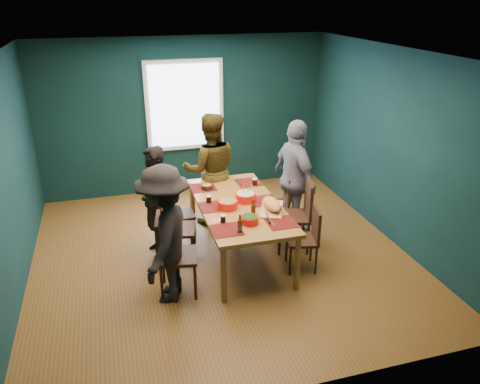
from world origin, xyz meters
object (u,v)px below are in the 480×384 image
object	(u,v)px
chair_left_far	(175,210)
chair_right_mid	(300,210)
bowl_dumpling	(246,197)
person_right	(295,179)
chair_left_mid	(171,223)
cutting_board	(272,205)
bowl_salad	(228,204)
chair_left_near	(169,250)
person_near_left	(165,235)
dining_table	(239,209)
bowl_herbs	(250,219)
chair_right_near	(308,234)
chair_right_far	(280,200)
person_far_left	(155,202)
person_back	(211,170)

from	to	relation	value
chair_left_far	chair_right_mid	bearing A→B (deg)	-25.64
bowl_dumpling	person_right	bearing A→B (deg)	23.44
bowl_dumpling	chair_left_mid	bearing A→B (deg)	176.37
cutting_board	bowl_salad	bearing A→B (deg)	-178.76
chair_left_near	person_near_left	xyz separation A→B (m)	(-0.04, -0.09, 0.24)
person_near_left	dining_table	bearing A→B (deg)	144.29
chair_left_near	person_near_left	size ratio (longest dim) A/B	0.60
bowl_dumpling	chair_left_far	bearing A→B (deg)	145.04
chair_right_mid	person_near_left	size ratio (longest dim) A/B	0.61
chair_left_mid	person_right	distance (m)	1.91
chair_left_mid	cutting_board	xyz separation A→B (m)	(1.24, -0.43, 0.29)
person_right	person_near_left	size ratio (longest dim) A/B	1.05
bowl_dumpling	bowl_herbs	distance (m)	0.66
bowl_herbs	chair_left_mid	bearing A→B (deg)	140.73
chair_left_mid	bowl_salad	distance (m)	0.80
chair_right_near	bowl_salad	bearing A→B (deg)	167.75
chair_left_far	bowl_salad	world-z (taller)	bowl_salad
chair_right_far	bowl_dumpling	size ratio (longest dim) A/B	3.30
chair_right_far	chair_right_near	xyz separation A→B (m)	(-0.02, -1.07, -0.02)
dining_table	chair_right_far	xyz separation A→B (m)	(0.79, 0.53, -0.19)
chair_right_far	person_near_left	distance (m)	2.22
chair_left_mid	bowl_salad	bearing A→B (deg)	-3.04
chair_left_far	bowl_herbs	xyz separation A→B (m)	(0.73, -1.25, 0.35)
bowl_dumpling	cutting_board	size ratio (longest dim) A/B	0.39
chair_right_far	bowl_salad	size ratio (longest dim) A/B	3.44
chair_right_near	person_near_left	xyz separation A→B (m)	(-1.83, -0.13, 0.33)
person_far_left	person_right	xyz separation A→B (m)	(2.02, 0.05, 0.10)
chair_left_near	chair_right_near	size ratio (longest dim) A/B	1.17
person_back	person_right	bearing A→B (deg)	155.36
person_right	chair_right_far	bearing A→B (deg)	55.10
chair_right_near	chair_right_mid	bearing A→B (deg)	92.52
chair_left_far	chair_right_mid	size ratio (longest dim) A/B	0.82
chair_left_near	chair_right_far	bearing A→B (deg)	41.66
bowl_dumpling	person_back	bearing A→B (deg)	102.62
chair_right_mid	person_far_left	bearing A→B (deg)	-177.87
chair_right_far	person_back	size ratio (longest dim) A/B	0.51
chair_left_near	person_back	size ratio (longest dim) A/B	0.57
chair_right_far	bowl_salad	world-z (taller)	bowl_salad
chair_right_mid	bowl_salad	distance (m)	1.08
chair_left_mid	person_near_left	world-z (taller)	person_near_left
dining_table	bowl_dumpling	distance (m)	0.19
dining_table	person_back	xyz separation A→B (m)	(-0.13, 1.12, 0.16)
chair_left_near	bowl_dumpling	xyz separation A→B (m)	(1.13, 0.64, 0.26)
person_far_left	bowl_salad	bearing A→B (deg)	49.35
chair_right_near	chair_right_far	bearing A→B (deg)	102.13
bowl_dumpling	cutting_board	bearing A→B (deg)	-56.88
chair_left_mid	bowl_herbs	distance (m)	1.14
person_far_left	person_back	size ratio (longest dim) A/B	0.88
chair_left_mid	chair_right_far	size ratio (longest dim) A/B	1.08
person_back	chair_left_far	bearing A→B (deg)	42.39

